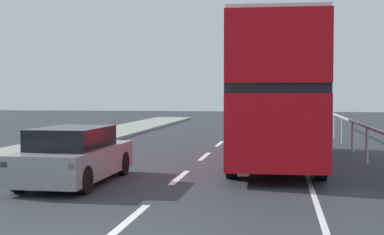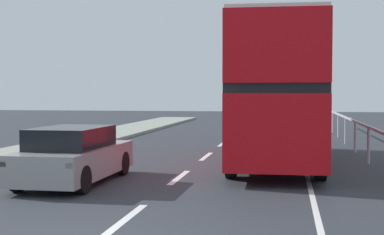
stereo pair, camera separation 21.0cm
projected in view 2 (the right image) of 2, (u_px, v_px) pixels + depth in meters
lane_paint_markings at (259, 173)px, 15.58m from camera, size 3.50×46.00×0.01m
bridge_side_railing at (378, 138)px, 15.75m from camera, size 0.10×42.00×1.21m
double_decker_bus_red at (275, 91)px, 17.80m from camera, size 2.80×10.23×4.32m
hatchback_car_near at (74, 156)px, 13.81m from camera, size 1.79×4.36×1.40m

